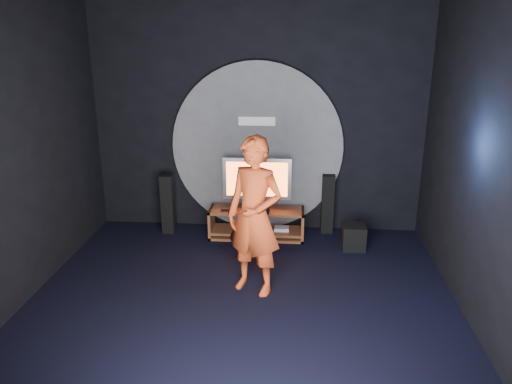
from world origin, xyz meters
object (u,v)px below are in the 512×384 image
tower_speaker_left (168,204)px  tower_speaker_right (328,204)px  media_console (257,225)px  subwoofer (354,237)px  tv (257,181)px  player (255,217)px

tower_speaker_left → tower_speaker_right: same height
tower_speaker_left → media_console: bearing=-4.0°
subwoofer → tower_speaker_right: bearing=120.0°
tv → tower_speaker_left: bearing=178.7°
tv → tower_speaker_left: size_ratio=1.11×
tower_speaker_right → player: 2.20m
media_console → tower_speaker_left: size_ratio=1.54×
tv → subwoofer: 1.63m
tower_speaker_right → player: size_ratio=0.49×
media_console → player: (0.10, -1.62, 0.76)m
tower_speaker_right → subwoofer: tower_speaker_right is taller
tower_speaker_left → tower_speaker_right: (2.45, 0.20, 0.00)m
media_console → tower_speaker_right: tower_speaker_right is taller
player → tv: bearing=117.6°
tv → tower_speaker_right: 1.17m
media_console → tower_speaker_left: bearing=176.0°
tv → subwoofer: bearing=-14.9°
tower_speaker_right → subwoofer: size_ratio=2.57×
subwoofer → player: bearing=-135.4°
tv → player: (0.10, -1.68, 0.08)m
player → subwoofer: bearing=68.7°
subwoofer → player: 2.01m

